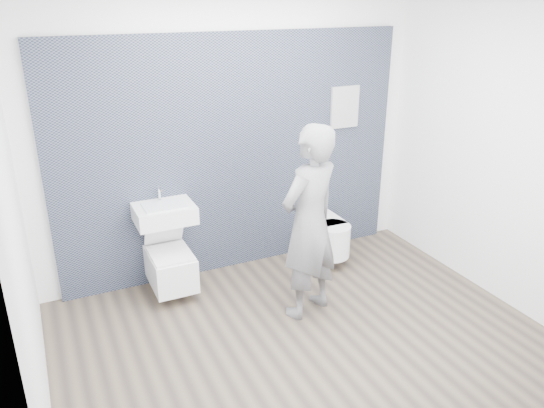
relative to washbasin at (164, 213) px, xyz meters
name	(u,v)px	position (x,y,z in m)	size (l,w,h in m)	color
ground	(302,336)	(0.81, -1.24, -0.82)	(4.00, 4.00, 0.00)	brown
room_shell	(307,138)	(0.81, -1.24, 0.92)	(4.00, 4.00, 4.00)	white
tile_wall	(238,262)	(0.81, 0.23, -0.82)	(3.60, 0.06, 2.40)	black
washbasin	(164,213)	(0.00, 0.00, 0.00)	(0.55, 0.41, 0.41)	white
toilet_square	(171,266)	(0.00, -0.08, -0.52)	(0.39, 0.57, 0.72)	white
toilet_rounded	(326,236)	(1.69, -0.13, -0.52)	(0.39, 0.65, 0.35)	white
info_placard	(338,243)	(2.05, 0.19, -0.82)	(0.33, 0.03, 0.44)	silver
visitor	(309,223)	(1.04, -0.90, 0.06)	(0.64, 0.42, 1.75)	slate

